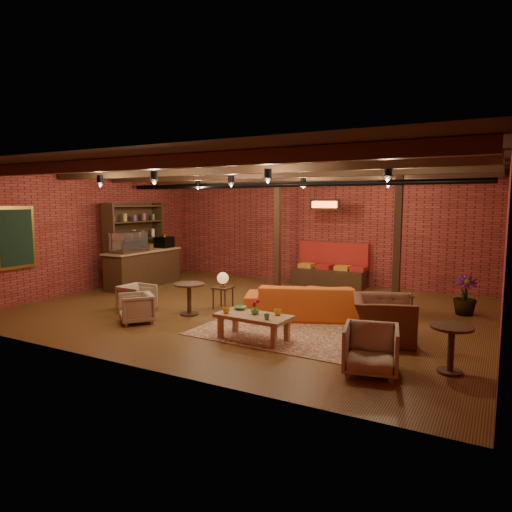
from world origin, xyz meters
The scene contains 29 objects.
floor centered at (0.00, 0.00, 0.00)m, with size 10.00×10.00×0.00m, color #3A1E0E.
ceiling centered at (0.00, 0.00, 3.20)m, with size 10.00×8.00×0.02m, color black.
wall_back centered at (0.00, 4.00, 1.60)m, with size 10.00×0.02×3.20m, color maroon.
wall_front centered at (0.00, -4.00, 1.60)m, with size 10.00×0.02×3.20m, color maroon.
wall_left centered at (-5.00, 0.00, 1.60)m, with size 0.02×8.00×3.20m, color maroon.
wall_right centered at (5.00, 0.00, 1.60)m, with size 0.02×8.00×3.20m, color maroon.
ceiling_beams centered at (0.00, 0.00, 3.08)m, with size 9.80×6.40×0.22m, color black, non-canonical shape.
ceiling_pipe centered at (0.00, 1.60, 2.85)m, with size 0.12×0.12×9.60m, color black.
post_left centered at (-0.60, 2.60, 1.60)m, with size 0.16×0.16×3.20m, color black.
post_right centered at (2.80, 2.00, 1.60)m, with size 0.16×0.16×3.20m, color black.
service_counter centered at (-4.10, 1.00, 0.80)m, with size 0.80×2.50×1.60m, color black, non-canonical shape.
plant_counter centered at (-4.00, 1.20, 1.22)m, with size 0.35×0.39×0.30m, color #337F33.
shelving_hutch centered at (-4.50, 1.10, 1.20)m, with size 0.52×2.00×2.40m, color black, non-canonical shape.
chalkboard_menu centered at (-4.93, -2.30, 1.60)m, with size 0.08×0.96×1.46m, color black.
banquette centered at (0.60, 3.55, 0.50)m, with size 2.10×0.70×1.00m, color #A5201B, non-canonical shape.
service_sign centered at (0.60, 3.10, 2.35)m, with size 0.86×0.06×0.30m, color #E84F17.
ceiling_spotlights centered at (0.00, 0.00, 2.86)m, with size 6.40×4.40×0.28m, color black, non-canonical shape.
rug centered at (1.43, -1.22, 0.01)m, with size 3.16×2.42×0.01m, color maroon.
sofa centered at (1.42, -0.16, 0.36)m, with size 2.49×0.97×0.73m, color #C9551B.
coffee_table centered at (1.17, -1.99, 0.40)m, with size 1.35×0.73×0.70m.
side_table_lamp centered at (-0.61, -0.21, 0.63)m, with size 0.40×0.40×0.83m.
round_table_left centered at (-0.91, -1.09, 0.46)m, with size 0.66×0.66×0.69m.
armchair_a centered at (-2.09, -1.42, 0.33)m, with size 0.65×0.61×0.67m, color beige.
armchair_b centered at (-1.45, -2.12, 0.33)m, with size 0.63×0.59×0.65m, color beige.
armchair_right centered at (3.18, -0.92, 0.51)m, with size 1.17×0.76×1.02m, color brown.
side_table_book centered at (3.14, 0.99, 0.44)m, with size 0.55×0.55×0.50m.
round_table_right centered at (4.40, -2.03, 0.46)m, with size 0.59×0.59×0.69m.
armchair_far centered at (3.41, -2.59, 0.38)m, with size 0.75×0.70×0.77m, color beige.
plant_tall centered at (4.31, 1.75, 1.27)m, with size 1.43×1.43×2.55m, color #4C7F4C.
Camera 1 is at (4.97, -8.85, 2.43)m, focal length 32.00 mm.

